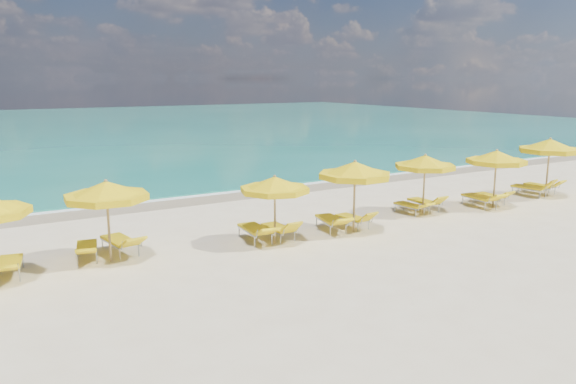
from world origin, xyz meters
TOP-DOWN VIEW (x-y plane):
  - ground_plane at (0.00, 0.00)m, footprint 120.00×120.00m
  - ocean at (0.00, 48.00)m, footprint 120.00×80.00m
  - wet_sand_band at (0.00, 7.40)m, footprint 120.00×2.60m
  - foam_line at (0.00, 8.20)m, footprint 120.00×1.20m
  - whitecap_near at (-6.00, 17.00)m, footprint 14.00×0.36m
  - whitecap_far at (8.00, 24.00)m, footprint 18.00×0.30m
  - umbrella_2 at (-6.45, 0.55)m, footprint 2.99×2.99m
  - umbrella_3 at (-1.54, -0.30)m, footprint 2.38×2.38m
  - umbrella_4 at (1.43, -0.47)m, footprint 3.26×3.26m
  - umbrella_5 at (5.39, 0.34)m, footprint 2.72×2.72m
  - umbrella_6 at (8.62, -0.32)m, footprint 2.57×2.57m
  - umbrella_7 at (12.32, -0.08)m, footprint 3.31×3.31m
  - lounger_1_right at (-9.03, 0.65)m, footprint 0.87×1.89m
  - lounger_2_left at (-6.98, 1.10)m, footprint 0.93×1.88m
  - lounger_2_right at (-6.01, 1.13)m, footprint 0.96×2.07m
  - lounger_3_left at (-1.95, 0.23)m, footprint 0.78×2.05m
  - lounger_3_right at (-1.16, 0.11)m, footprint 0.64×1.75m
  - lounger_4_left at (0.88, 0.05)m, footprint 1.00×2.03m
  - lounger_4_right at (1.79, 0.03)m, footprint 0.71×1.71m
  - lounger_5_left at (4.95, 0.56)m, footprint 0.66×1.71m
  - lounger_5_right at (5.80, 0.68)m, footprint 0.61×1.74m
  - lounger_6_left at (8.15, -0.05)m, footprint 0.84×2.04m
  - lounger_6_right at (9.06, 0.17)m, footprint 0.61×1.69m
  - lounger_7_left at (11.82, 0.34)m, footprint 0.98×1.92m
  - lounger_7_right at (12.81, 0.51)m, footprint 0.74×1.79m

SIDE VIEW (x-z plane):
  - ground_plane at x=0.00m, z-range 0.00..0.00m
  - ocean at x=0.00m, z-range -0.15..0.15m
  - wet_sand_band at x=0.00m, z-range -0.01..0.01m
  - foam_line at x=0.00m, z-range -0.01..0.01m
  - whitecap_near at x=-6.00m, z-range -0.03..0.03m
  - whitecap_far at x=8.00m, z-range -0.03..0.03m
  - lounger_5_left at x=4.95m, z-range -0.11..0.50m
  - lounger_6_right at x=9.06m, z-range -0.15..0.56m
  - lounger_4_right at x=1.79m, z-range -0.17..0.58m
  - lounger_2_left at x=-6.98m, z-range -0.11..0.53m
  - lounger_1_right at x=-9.03m, z-range -0.12..0.54m
  - lounger_5_right at x=5.80m, z-range -0.17..0.60m
  - lounger_7_right at x=12.81m, z-range -0.17..0.59m
  - lounger_3_right at x=-1.16m, z-range -0.18..0.62m
  - lounger_4_left at x=0.88m, z-range -0.14..0.59m
  - lounger_7_left at x=11.82m, z-range -0.21..0.68m
  - lounger_6_left at x=8.15m, z-range -0.15..0.63m
  - lounger_3_left at x=-1.95m, z-range -0.14..0.61m
  - lounger_2_right at x=-6.01m, z-range -0.15..0.63m
  - umbrella_3 at x=-1.54m, z-range 0.78..3.00m
  - umbrella_5 at x=5.39m, z-range 0.82..3.16m
  - umbrella_6 at x=8.62m, z-range 0.84..3.22m
  - umbrella_2 at x=-6.45m, z-range 0.84..3.24m
  - umbrella_4 at x=1.43m, z-range 0.88..3.37m
  - umbrella_7 at x=12.32m, z-range 0.93..3.56m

